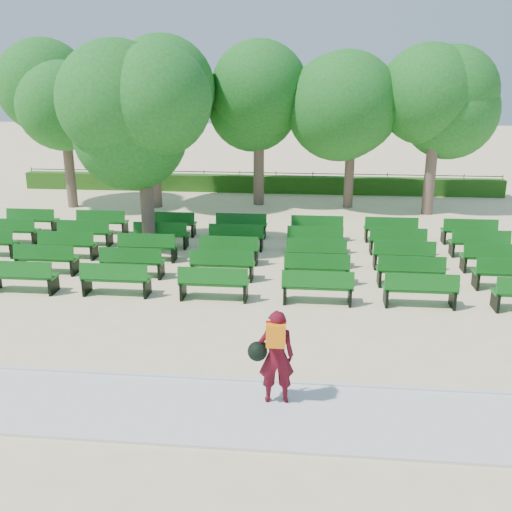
{
  "coord_description": "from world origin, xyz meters",
  "views": [
    {
      "loc": [
        2.98,
        -16.64,
        6.09
      ],
      "look_at": [
        1.43,
        -1.0,
        1.1
      ],
      "focal_mm": 40.0,
      "sensor_mm": 36.0,
      "label": 1
    }
  ],
  "objects": [
    {
      "name": "hedge",
      "position": [
        0.0,
        14.0,
        0.45
      ],
      "size": [
        26.0,
        0.7,
        0.9
      ],
      "primitive_type": "cube",
      "color": "#245315",
      "rests_on": "ground"
    },
    {
      "name": "ground",
      "position": [
        0.0,
        0.0,
        0.0
      ],
      "size": [
        120.0,
        120.0,
        0.0
      ],
      "primitive_type": "plane",
      "color": "beige"
    },
    {
      "name": "paving",
      "position": [
        0.0,
        -7.4,
        0.03
      ],
      "size": [
        30.0,
        2.2,
        0.06
      ],
      "primitive_type": "cube",
      "color": "silver",
      "rests_on": "ground"
    },
    {
      "name": "person",
      "position": [
        2.38,
        -6.96,
        1.04
      ],
      "size": [
        0.91,
        0.57,
        1.89
      ],
      "rotation": [
        0.0,
        0.0,
        3.27
      ],
      "color": "#4E0B16",
      "rests_on": "ground"
    },
    {
      "name": "bench_array",
      "position": [
        0.33,
        1.59,
        0.1
      ],
      "size": [
        2.02,
        0.76,
        1.25
      ],
      "rotation": [
        0.0,
        0.0,
        0.07
      ],
      "color": "#0F5A15",
      "rests_on": "ground"
    },
    {
      "name": "curb",
      "position": [
        0.0,
        -6.25,
        0.05
      ],
      "size": [
        30.0,
        0.12,
        0.1
      ],
      "primitive_type": "cube",
      "color": "silver",
      "rests_on": "ground"
    },
    {
      "name": "tree_line",
      "position": [
        0.0,
        10.0,
        0.0
      ],
      "size": [
        21.8,
        6.8,
        7.04
      ],
      "primitive_type": null,
      "color": "#1C681F",
      "rests_on": "ground"
    },
    {
      "name": "fence",
      "position": [
        0.0,
        14.4,
        0.0
      ],
      "size": [
        26.0,
        0.1,
        1.02
      ],
      "primitive_type": null,
      "color": "black",
      "rests_on": "ground"
    },
    {
      "name": "tree_among",
      "position": [
        -2.85,
        2.79,
        4.49
      ],
      "size": [
        4.61,
        4.61,
        6.59
      ],
      "color": "brown",
      "rests_on": "ground"
    }
  ]
}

